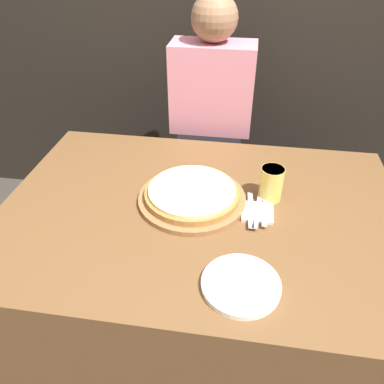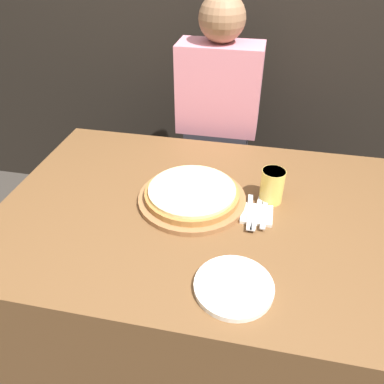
% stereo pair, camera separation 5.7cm
% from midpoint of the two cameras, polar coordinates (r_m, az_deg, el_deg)
% --- Properties ---
extents(ground_plane, '(12.00, 12.00, 0.00)m').
position_cam_midpoint_polar(ground_plane, '(1.91, 0.12, -20.12)').
color(ground_plane, '#38332D').
extents(dining_table, '(1.46, 1.01, 0.74)m').
position_cam_midpoint_polar(dining_table, '(1.61, 0.14, -12.81)').
color(dining_table, brown).
rests_on(dining_table, ground_plane).
extents(pizza_on_board, '(0.40, 0.40, 0.06)m').
position_cam_midpoint_polar(pizza_on_board, '(1.38, -1.18, -0.51)').
color(pizza_on_board, '#99663D').
rests_on(pizza_on_board, dining_table).
extents(beer_glass, '(0.09, 0.09, 0.13)m').
position_cam_midpoint_polar(beer_glass, '(1.39, 10.86, 1.43)').
color(beer_glass, '#E5C65B').
rests_on(beer_glass, dining_table).
extents(dinner_plate, '(0.23, 0.23, 0.02)m').
position_cam_midpoint_polar(dinner_plate, '(1.10, 5.95, -13.90)').
color(dinner_plate, white).
rests_on(dinner_plate, dining_table).
extents(napkin_stack, '(0.11, 0.11, 0.01)m').
position_cam_midpoint_polar(napkin_stack, '(1.35, 8.76, -2.96)').
color(napkin_stack, white).
rests_on(napkin_stack, dining_table).
extents(fork, '(0.03, 0.20, 0.00)m').
position_cam_midpoint_polar(fork, '(1.34, 7.73, -2.58)').
color(fork, silver).
rests_on(fork, napkin_stack).
extents(dinner_knife, '(0.04, 0.20, 0.00)m').
position_cam_midpoint_polar(dinner_knife, '(1.34, 8.79, -2.68)').
color(dinner_knife, silver).
rests_on(dinner_knife, napkin_stack).
extents(spoon, '(0.02, 0.17, 0.00)m').
position_cam_midpoint_polar(spoon, '(1.34, 9.86, -2.77)').
color(spoon, silver).
rests_on(spoon, napkin_stack).
extents(diner_person, '(0.39, 0.21, 1.35)m').
position_cam_midpoint_polar(diner_person, '(1.98, 2.03, 8.39)').
color(diner_person, '#33333D').
rests_on(diner_person, ground_plane).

